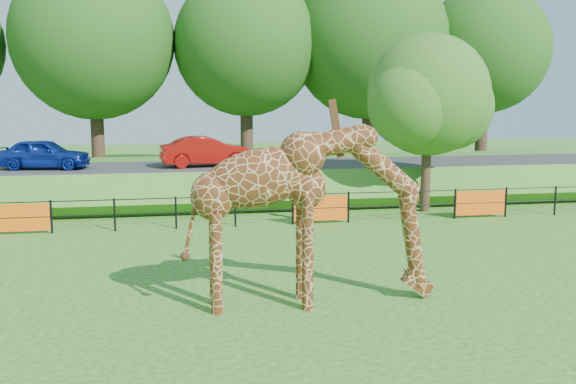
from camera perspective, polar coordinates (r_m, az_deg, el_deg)
name	(u,v)px	position (r m, az deg, el deg)	size (l,w,h in m)	color
ground	(270,300)	(14.40, -1.60, -9.58)	(90.00, 90.00, 0.00)	#235A16
giraffe	(312,215)	(13.68, 2.18, -2.10)	(5.48, 1.01, 3.91)	#532911
perimeter_fence	(235,211)	(21.98, -4.71, -1.68)	(28.07, 0.10, 1.10)	black
embankment	(220,179)	(29.35, -6.11, 1.15)	(40.00, 9.00, 1.30)	#235A16
road	(222,167)	(27.77, -5.91, 2.20)	(40.00, 5.00, 0.12)	#2A2A2C
car_blue	(44,154)	(28.33, -20.90, 3.19)	(1.48, 3.69, 1.26)	#142FA7
car_red	(207,151)	(27.68, -7.24, 3.61)	(1.36, 3.89, 1.28)	#B4100C
visitor	(305,201)	(22.97, 1.53, -0.84)	(0.50, 0.33, 1.38)	black
tree_east	(430,100)	(25.06, 12.54, 8.02)	(5.40, 4.71, 6.76)	#312116
bg_tree_line	(244,43)	(35.83, -3.95, 13.05)	(37.30, 8.80, 11.82)	#312116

